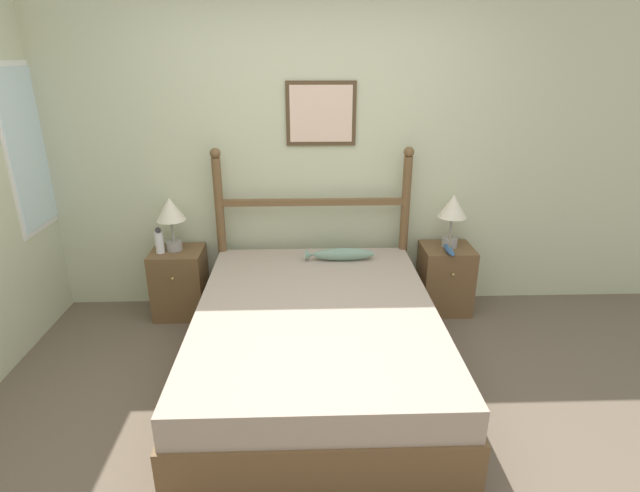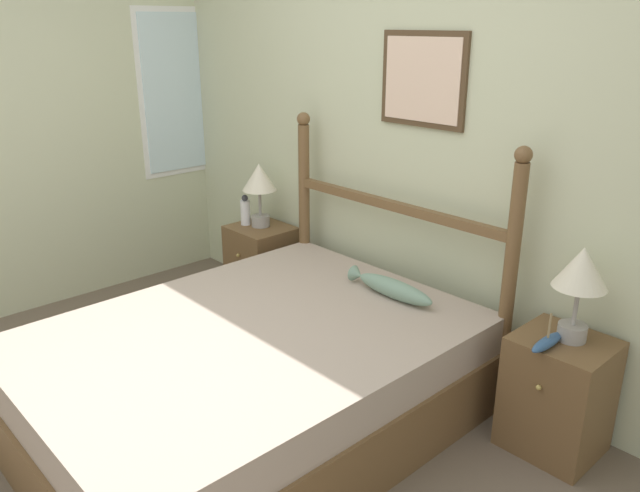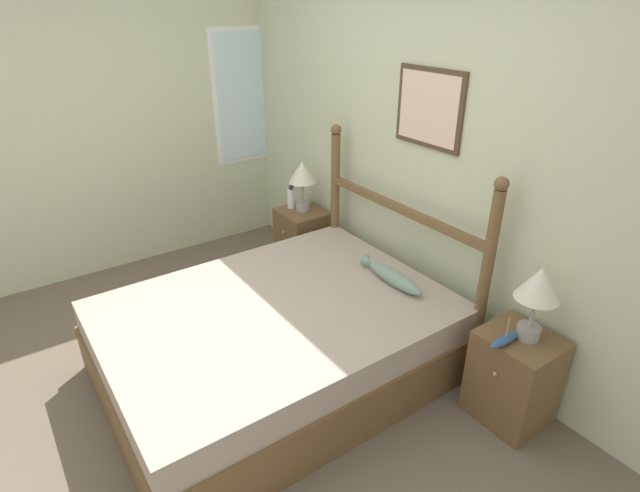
{
  "view_description": "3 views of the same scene",
  "coord_description": "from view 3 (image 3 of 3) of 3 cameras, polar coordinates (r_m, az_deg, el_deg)",
  "views": [
    {
      "loc": [
        -0.07,
        -2.26,
        2.04
      ],
      "look_at": [
        0.04,
        0.94,
        0.8
      ],
      "focal_mm": 28.0,
      "sensor_mm": 36.0,
      "label": 1
    },
    {
      "loc": [
        2.16,
        -0.98,
        1.89
      ],
      "look_at": [
        -0.06,
        1.08,
        0.8
      ],
      "focal_mm": 35.0,
      "sensor_mm": 36.0,
      "label": 2
    },
    {
      "loc": [
        2.28,
        -0.69,
        2.23
      ],
      "look_at": [
        -0.08,
        0.96,
        0.79
      ],
      "focal_mm": 28.0,
      "sensor_mm": 36.0,
      "label": 3
    }
  ],
  "objects": [
    {
      "name": "ground_plane",
      "position": [
        3.26,
        -13.78,
        -17.47
      ],
      "size": [
        16.0,
        16.0,
        0.0
      ],
      "primitive_type": "plane",
      "color": "brown"
    },
    {
      "name": "model_boat",
      "position": [
        2.89,
        20.44,
        -9.94
      ],
      "size": [
        0.06,
        0.24,
        0.16
      ],
      "color": "#335684",
      "rests_on": "nightstand_right"
    },
    {
      "name": "bottle",
      "position": [
        4.38,
        -3.31,
        5.57
      ],
      "size": [
        0.07,
        0.07,
        0.21
      ],
      "color": "white",
      "rests_on": "nightstand_left"
    },
    {
      "name": "fish_pillow",
      "position": [
        3.34,
        8.21,
        -3.46
      ],
      "size": [
        0.54,
        0.1,
        0.1
      ],
      "color": "gray",
      "rests_on": "bed"
    },
    {
      "name": "wall_left",
      "position": [
        4.57,
        -25.64,
        12.06
      ],
      "size": [
        0.08,
        6.4,
        2.55
      ],
      "color": "beige",
      "rests_on": "ground_plane"
    },
    {
      "name": "nightstand_left",
      "position": [
        4.46,
        -1.98,
        0.73
      ],
      "size": [
        0.41,
        0.39,
        0.56
      ],
      "color": "brown",
      "rests_on": "ground_plane"
    },
    {
      "name": "bed",
      "position": [
        3.26,
        -4.93,
        -10.66
      ],
      "size": [
        1.57,
        2.09,
        0.52
      ],
      "color": "brown",
      "rests_on": "ground_plane"
    },
    {
      "name": "headboard",
      "position": [
        3.54,
        8.97,
        1.52
      ],
      "size": [
        1.58,
        0.08,
        1.37
      ],
      "color": "brown",
      "rests_on": "ground_plane"
    },
    {
      "name": "wall_back",
      "position": [
        3.46,
        11.47,
        10.12
      ],
      "size": [
        6.4,
        0.08,
        2.55
      ],
      "color": "beige",
      "rests_on": "ground_plane"
    },
    {
      "name": "nightstand_right",
      "position": [
        3.15,
        21.24,
        -13.8
      ],
      "size": [
        0.41,
        0.39,
        0.56
      ],
      "color": "brown",
      "rests_on": "ground_plane"
    },
    {
      "name": "table_lamp_left",
      "position": [
        4.26,
        -2.06,
        8.04
      ],
      "size": [
        0.23,
        0.23,
        0.44
      ],
      "color": "gray",
      "rests_on": "nightstand_left"
    },
    {
      "name": "table_lamp_right",
      "position": [
        2.83,
        23.66,
        -4.5
      ],
      "size": [
        0.23,
        0.23,
        0.44
      ],
      "color": "gray",
      "rests_on": "nightstand_right"
    }
  ]
}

